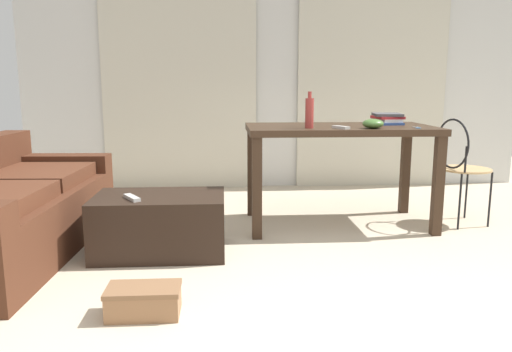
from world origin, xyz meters
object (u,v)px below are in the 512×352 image
craft_table (339,139)px  couch (2,211)px  bowl (373,124)px  book_stack (387,119)px  tv_remote_primary (132,198)px  scissors (417,128)px  shoebox (144,301)px  coffee_table (160,224)px  wire_chair (459,160)px  tv_remote_on_table (341,127)px  bottle_near (309,113)px

craft_table → couch: bearing=-166.6°
bowl → book_stack: size_ratio=0.49×
tv_remote_primary → couch: bearing=139.9°
scissors → shoebox: scissors is taller
coffee_table → wire_chair: bearing=13.4°
couch → bowl: (2.55, 0.31, 0.54)m
bowl → book_stack: 0.47m
craft_table → tv_remote_on_table: 0.28m
couch → scissors: (2.89, 0.32, 0.50)m
couch → book_stack: bearing=14.4°
wire_chair → bottle_near: bearing=-173.5°
shoebox → coffee_table: bearing=91.9°
couch → coffee_table: 1.04m
bottle_near → book_stack: 0.78m
coffee_table → shoebox: bearing=-88.1°
bottle_near → shoebox: (-1.03, -1.33, -0.83)m
coffee_table → scissors: scissors is taller
bottle_near → shoebox: 1.87m
craft_table → tv_remote_on_table: size_ratio=9.39×
book_stack → tv_remote_on_table: 0.62m
coffee_table → bottle_near: bearing=20.9°
craft_table → tv_remote_on_table: tv_remote_on_table is taller
book_stack → bottle_near: bearing=-153.4°
couch → scissors: scissors is taller
coffee_table → tv_remote_primary: size_ratio=4.60×
book_stack → shoebox: 2.52m
wire_chair → bottle_near: 1.29m
coffee_table → scissors: bearing=11.1°
scissors → coffee_table: bearing=-168.9°
coffee_table → tv_remote_on_table: tv_remote_on_table is taller
bottle_near → tv_remote_on_table: bearing=-13.8°
book_stack → tv_remote_primary: book_stack is taller
tv_remote_on_table → book_stack: bearing=14.8°
couch → scissors: 2.95m
shoebox → bottle_near: bearing=52.3°
craft_table → wire_chair: bearing=-3.6°
couch → bottle_near: 2.21m
scissors → tv_remote_primary: 2.11m
bowl → bottle_near: bearing=173.2°
coffee_table → bowl: 1.68m
coffee_table → bowl: size_ratio=5.53×
coffee_table → tv_remote_on_table: size_ratio=5.55×
shoebox → wire_chair: bearing=33.1°
craft_table → tv_remote_on_table: bearing=-101.3°
craft_table → scissors: size_ratio=11.96×
coffee_table → craft_table: 1.54m
craft_table → book_stack: book_stack is taller
bottle_near → tv_remote_on_table: bottle_near is taller
tv_remote_primary → shoebox: bearing=-107.6°
bowl → tv_remote_primary: (-1.67, -0.46, -0.43)m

